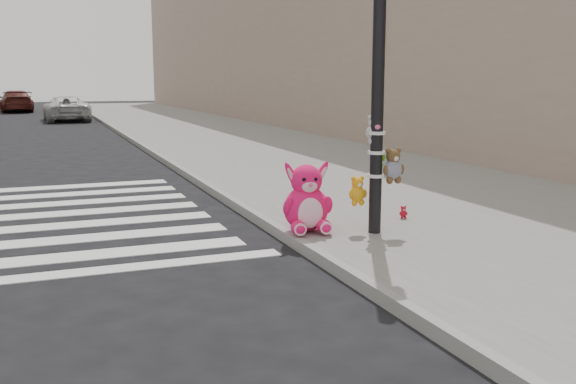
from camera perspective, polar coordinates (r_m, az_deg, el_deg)
name	(u,v)px	position (r m, az deg, el deg)	size (l,w,h in m)	color
ground	(218,315)	(5.96, -6.25, -10.84)	(120.00, 120.00, 0.00)	black
sidewalk_near	(303,158)	(16.80, 1.31, 3.01)	(7.00, 80.00, 0.14)	slate
curb_edge	(171,165)	(15.80, -10.32, 2.41)	(0.12, 80.00, 0.15)	gray
bld_near	(332,10)	(28.20, 3.96, 15.85)	(5.00, 60.00, 10.00)	tan
signal_pole	(378,109)	(8.26, 8.04, 7.36)	(0.71, 0.48, 4.00)	black
pink_bunny	(307,203)	(8.37, 1.68, -0.96)	(0.67, 0.76, 0.94)	#FF1565
red_teddy	(403,212)	(9.35, 10.21, -1.77)	(0.13, 0.09, 0.18)	red
car_white_near	(66,109)	(34.93, -19.12, 7.02)	(2.09, 4.53, 1.26)	silver
car_maroon_near	(16,101)	(45.73, -23.03, 7.43)	(1.94, 4.78, 1.39)	#4F1B16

